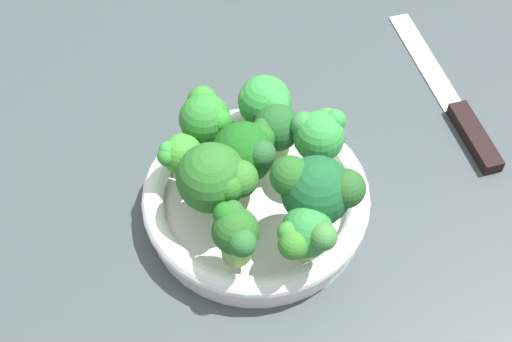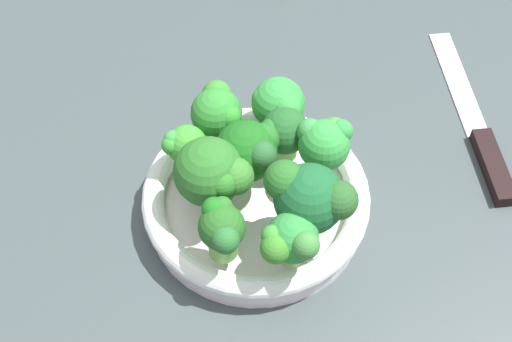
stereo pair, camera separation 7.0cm
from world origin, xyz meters
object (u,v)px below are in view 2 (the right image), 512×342
Objects in this scene: broccoli_floret_5 at (185,145)px; broccoli_floret_8 at (283,133)px; broccoli_floret_1 at (222,229)px; knife at (480,134)px; broccoli_floret_3 at (249,151)px; broccoli_floret_4 at (309,197)px; bowl at (256,200)px; broccoli_floret_2 at (217,112)px; broccoli_floret_9 at (278,105)px; broccoli_floret_6 at (213,175)px; broccoli_floret_7 at (288,241)px; broccoli_floret_0 at (325,142)px.

broccoli_floret_8 is at bearing 0.49° from broccoli_floret_5.
broccoli_floret_1 reaches higher than knife.
broccoli_floret_4 is (4.58, -6.86, 0.95)cm from broccoli_floret_3.
broccoli_floret_2 reaches higher than bowl.
broccoli_floret_3 reaches higher than broccoli_floret_8.
broccoli_floret_1 is at bearing -169.31° from broccoli_floret_4.
broccoli_floret_9 is (3.84, 5.98, -0.48)cm from broccoli_floret_3.
broccoli_floret_7 is (5.86, -7.54, -0.75)cm from broccoli_floret_6.
broccoli_floret_9 is at bearing 62.66° from broccoli_floret_1.
broccoli_floret_5 is at bearing -133.16° from broccoli_floret_2.
broccoli_floret_7 is at bearing -75.00° from broccoli_floret_2.
broccoli_floret_6 is (-3.80, -3.05, 0.79)cm from broccoli_floret_3.
broccoli_floret_0 is at bearing 66.59° from broccoli_floret_4.
broccoli_floret_8 reaches higher than knife.
broccoli_floret_6 is 0.31× the size of knife.
broccoli_floret_6 is at bearing 127.82° from broccoli_floret_7.
broccoli_floret_3 is 6.53cm from broccoli_floret_5.
bowl is at bearing 100.19° from broccoli_floret_7.
broccoli_floret_2 is at bearing 105.00° from broccoli_floret_7.
broccoli_floret_4 is at bearing -24.43° from broccoli_floret_6.
broccoli_floret_5 is (-10.66, 9.10, -1.76)cm from broccoli_floret_4.
bowl is 2.80× the size of broccoli_floret_6.
broccoli_floret_2 is 9.42cm from broccoli_floret_6.
broccoli_floret_4 is 1.35× the size of broccoli_floret_9.
broccoli_floret_5 is 0.86× the size of broccoli_floret_9.
broccoli_floret_5 is (-3.66, -3.90, -0.05)cm from broccoli_floret_2.
broccoli_floret_3 is at bearing 178.40° from broccoli_floret_0.
broccoli_floret_3 is (-7.46, 0.21, -0.27)cm from broccoli_floret_0.
bowl is at bearing -69.79° from broccoli_floret_2.
broccoli_floret_1 is at bearing -121.17° from bowl.
broccoli_floret_2 is (-9.89, 6.35, -1.03)cm from broccoli_floret_0.
broccoli_floret_6 is at bearing -130.20° from broccoli_floret_9.
broccoli_floret_5 is (-6.08, 2.24, -0.81)cm from broccoli_floret_3.
broccoli_floret_5 is 10.61cm from broccoli_floret_9.
broccoli_floret_6 is at bearing -144.50° from broccoli_floret_8.
broccoli_floret_5 is at bearing 148.95° from bowl.
broccoli_floret_9 reaches higher than knife.
broccoli_floret_5 reaches higher than knife.
broccoli_floret_1 is 10.95cm from broccoli_floret_5.
broccoli_floret_6 reaches higher than broccoli_floret_3.
broccoli_floret_4 is 1.40× the size of broccoli_floret_8.
broccoli_floret_1 is 1.06× the size of broccoli_floret_8.
broccoli_floret_3 is at bearing -68.44° from broccoli_floret_2.
broccoli_floret_8 is 3.66cm from broccoli_floret_9.
knife is at bearing 4.45° from broccoli_floret_5.
broccoli_floret_5 is at bearing -159.34° from broccoli_floret_9.
bowl is 27.18cm from knife.
broccoli_floret_8 is at bearing 50.76° from bowl.
broccoli_floret_0 is 13.80cm from broccoli_floret_5.
broccoli_floret_3 reaches higher than broccoli_floret_7.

